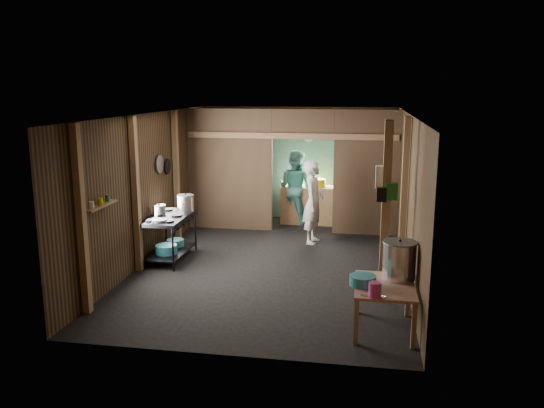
% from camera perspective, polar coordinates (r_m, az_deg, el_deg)
% --- Properties ---
extents(floor, '(4.50, 7.00, 0.00)m').
position_cam_1_polar(floor, '(9.81, 0.19, -6.05)').
color(floor, black).
rests_on(floor, ground).
extents(ceiling, '(4.50, 7.00, 0.00)m').
position_cam_1_polar(ceiling, '(9.33, 0.21, 9.30)').
color(ceiling, '#4E4A44').
rests_on(ceiling, ground).
extents(wall_back, '(4.50, 0.00, 2.60)m').
position_cam_1_polar(wall_back, '(12.91, 2.73, 4.27)').
color(wall_back, '#4B361F').
rests_on(wall_back, ground).
extents(wall_front, '(4.50, 0.00, 2.60)m').
position_cam_1_polar(wall_front, '(6.15, -5.12, -4.54)').
color(wall_front, '#4B361F').
rests_on(wall_front, ground).
extents(wall_left, '(0.00, 7.00, 2.60)m').
position_cam_1_polar(wall_left, '(10.09, -12.51, 1.79)').
color(wall_left, '#4B361F').
rests_on(wall_left, ground).
extents(wall_right, '(0.00, 7.00, 2.60)m').
position_cam_1_polar(wall_right, '(9.39, 13.87, 0.97)').
color(wall_right, '#4B361F').
rests_on(wall_right, ground).
extents(partition_left, '(1.85, 0.10, 2.60)m').
position_cam_1_polar(partition_left, '(11.88, -4.39, 3.56)').
color(partition_left, brown).
rests_on(partition_left, floor).
extents(partition_right, '(1.35, 0.10, 2.60)m').
position_cam_1_polar(partition_right, '(11.53, 9.76, 3.17)').
color(partition_right, brown).
rests_on(partition_right, floor).
extents(partition_header, '(1.30, 0.10, 0.60)m').
position_cam_1_polar(partition_header, '(11.49, 3.25, 8.31)').
color(partition_header, brown).
rests_on(partition_header, wall_back).
extents(turquoise_panel, '(4.40, 0.06, 2.50)m').
position_cam_1_polar(turquoise_panel, '(12.86, 2.70, 4.01)').
color(turquoise_panel, '#589F96').
rests_on(turquoise_panel, wall_back).
extents(back_counter, '(1.20, 0.50, 0.85)m').
position_cam_1_polar(back_counter, '(12.49, 3.76, -0.08)').
color(back_counter, '#A3794C').
rests_on(back_counter, floor).
extents(wall_clock, '(0.20, 0.03, 0.20)m').
position_cam_1_polar(wall_clock, '(12.71, 3.83, 6.86)').
color(wall_clock, silver).
rests_on(wall_clock, wall_back).
extents(post_left_a, '(0.10, 0.12, 2.60)m').
position_cam_1_polar(post_left_a, '(7.76, -19.17, -1.66)').
color(post_left_a, '#A3794C').
rests_on(post_left_a, floor).
extents(post_left_b, '(0.10, 0.12, 2.60)m').
position_cam_1_polar(post_left_b, '(9.34, -13.93, 0.90)').
color(post_left_b, '#A3794C').
rests_on(post_left_b, floor).
extents(post_left_c, '(0.10, 0.12, 2.60)m').
position_cam_1_polar(post_left_c, '(11.17, -9.89, 2.88)').
color(post_left_c, '#A3794C').
rests_on(post_left_c, floor).
extents(post_right, '(0.10, 0.12, 2.60)m').
position_cam_1_polar(post_right, '(9.19, 13.53, 0.75)').
color(post_right, '#A3794C').
rests_on(post_right, floor).
extents(post_free, '(0.12, 0.12, 2.60)m').
position_cam_1_polar(post_free, '(8.10, 11.70, -0.68)').
color(post_free, '#A3794C').
rests_on(post_free, floor).
extents(cross_beam, '(4.40, 0.12, 0.12)m').
position_cam_1_polar(cross_beam, '(11.49, 1.96, 7.07)').
color(cross_beam, '#A3794C').
rests_on(cross_beam, wall_left).
extents(pan_lid_big, '(0.03, 0.34, 0.34)m').
position_cam_1_polar(pan_lid_big, '(10.39, -11.58, 4.08)').
color(pan_lid_big, slate).
rests_on(pan_lid_big, wall_left).
extents(pan_lid_small, '(0.03, 0.30, 0.30)m').
position_cam_1_polar(pan_lid_small, '(10.78, -10.79, 3.85)').
color(pan_lid_small, black).
rests_on(pan_lid_small, wall_left).
extents(wall_shelf, '(0.14, 0.80, 0.03)m').
position_cam_1_polar(wall_shelf, '(8.16, -17.37, -0.18)').
color(wall_shelf, '#A3794C').
rests_on(wall_shelf, wall_left).
extents(jar_white, '(0.07, 0.07, 0.10)m').
position_cam_1_polar(jar_white, '(7.93, -18.21, -0.10)').
color(jar_white, silver).
rests_on(jar_white, wall_shelf).
extents(jar_yellow, '(0.08, 0.08, 0.10)m').
position_cam_1_polar(jar_yellow, '(8.15, -17.40, 0.27)').
color(jar_yellow, '#CFC700').
rests_on(jar_yellow, wall_shelf).
extents(jar_green, '(0.06, 0.06, 0.10)m').
position_cam_1_polar(jar_green, '(8.34, -16.72, 0.58)').
color(jar_green, '#1D681C').
rests_on(jar_green, wall_shelf).
extents(bag_white, '(0.22, 0.15, 0.32)m').
position_cam_1_polar(bag_white, '(8.08, 11.47, 2.77)').
color(bag_white, silver).
rests_on(bag_white, post_free).
extents(bag_green, '(0.16, 0.12, 0.24)m').
position_cam_1_polar(bag_green, '(7.98, 12.31, 1.31)').
color(bag_green, '#1D681C').
rests_on(bag_green, post_free).
extents(bag_black, '(0.14, 0.10, 0.20)m').
position_cam_1_polar(bag_black, '(7.97, 11.29, 0.96)').
color(bag_black, black).
rests_on(bag_black, post_free).
extents(gas_range, '(0.70, 1.37, 0.81)m').
position_cam_1_polar(gas_range, '(10.03, -10.62, -3.46)').
color(gas_range, black).
rests_on(gas_range, floor).
extents(prep_table, '(0.75, 1.03, 0.61)m').
position_cam_1_polar(prep_table, '(7.26, 11.51, -10.45)').
color(prep_table, '#A2705F').
rests_on(prep_table, floor).
extents(stove_pot_large, '(0.40, 0.40, 0.31)m').
position_cam_1_polar(stove_pot_large, '(10.28, -8.94, 0.09)').
color(stove_pot_large, silver).
rests_on(stove_pot_large, gas_range).
extents(stove_pot_med, '(0.25, 0.25, 0.21)m').
position_cam_1_polar(stove_pot_med, '(9.98, -11.61, -0.68)').
color(stove_pot_med, silver).
rests_on(stove_pot_med, gas_range).
extents(frying_pan, '(0.32, 0.52, 0.06)m').
position_cam_1_polar(frying_pan, '(9.53, -11.61, -1.67)').
color(frying_pan, slate).
rests_on(frying_pan, gas_range).
extents(blue_tub_front, '(0.38, 0.38, 0.16)m').
position_cam_1_polar(blue_tub_front, '(9.93, -10.89, -4.63)').
color(blue_tub_front, teal).
rests_on(blue_tub_front, gas_range).
extents(blue_tub_back, '(0.32, 0.32, 0.13)m').
position_cam_1_polar(blue_tub_back, '(10.36, -10.00, -3.98)').
color(blue_tub_back, teal).
rests_on(blue_tub_back, gas_range).
extents(stock_pot, '(0.56, 0.56, 0.52)m').
position_cam_1_polar(stock_pot, '(7.34, 13.06, -5.75)').
color(stock_pot, silver).
rests_on(stock_pot, prep_table).
extents(wash_basin, '(0.34, 0.34, 0.13)m').
position_cam_1_polar(wash_basin, '(7.06, 9.40, -7.82)').
color(wash_basin, teal).
rests_on(wash_basin, prep_table).
extents(pink_bucket, '(0.18, 0.18, 0.18)m').
position_cam_1_polar(pink_bucket, '(6.71, 10.62, -8.73)').
color(pink_bucket, '#B63A88').
rests_on(pink_bucket, prep_table).
extents(knife, '(0.30, 0.05, 0.01)m').
position_cam_1_polar(knife, '(6.75, 10.43, -9.36)').
color(knife, silver).
rests_on(knife, prep_table).
extents(yellow_tub, '(0.32, 0.32, 0.18)m').
position_cam_1_polar(yellow_tub, '(12.37, 4.81, 2.21)').
color(yellow_tub, '#CFC700').
rests_on(yellow_tub, back_counter).
extents(red_cup, '(0.11, 0.11, 0.13)m').
position_cam_1_polar(red_cup, '(12.44, 1.95, 2.19)').
color(red_cup, red).
rests_on(red_cup, back_counter).
extents(cook, '(0.47, 0.65, 1.65)m').
position_cam_1_polar(cook, '(10.85, 4.32, 0.19)').
color(cook, white).
rests_on(cook, floor).
extents(worker_back, '(0.99, 0.89, 1.67)m').
position_cam_1_polar(worker_back, '(12.38, 2.41, 1.75)').
color(worker_back, teal).
rests_on(worker_back, floor).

